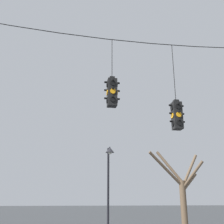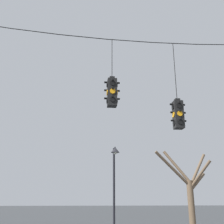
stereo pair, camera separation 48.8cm
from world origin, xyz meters
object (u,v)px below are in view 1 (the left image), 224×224
object	(u,v)px
street_lamp	(109,168)
bare_tree	(182,190)
traffic_light_near_right_pole	(112,92)
traffic_light_near_left_pole	(177,115)

from	to	relation	value
street_lamp	bare_tree	bearing A→B (deg)	13.02
street_lamp	bare_tree	xyz separation A→B (m)	(4.69, 1.08, -1.11)
traffic_light_near_right_pole	traffic_light_near_left_pole	xyz separation A→B (m)	(2.49, 0.00, -0.75)
traffic_light_near_left_pole	street_lamp	world-z (taller)	traffic_light_near_left_pole
bare_tree	street_lamp	bearing A→B (deg)	-166.98
traffic_light_near_right_pole	street_lamp	xyz separation A→B (m)	(0.93, 6.03, -2.13)
traffic_light_near_right_pole	street_lamp	world-z (taller)	traffic_light_near_right_pole
traffic_light_near_right_pole	traffic_light_near_left_pole	distance (m)	2.60
traffic_light_near_right_pole	bare_tree	distance (m)	9.62
traffic_light_near_left_pole	street_lamp	size ratio (longest dim) A/B	0.76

